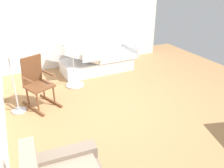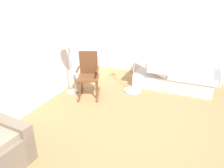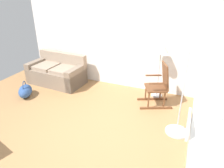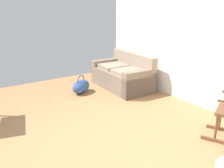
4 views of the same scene
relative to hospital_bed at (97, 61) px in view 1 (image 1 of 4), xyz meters
name	(u,v)px [view 1 (image 1 of 4)]	position (x,y,z in m)	size (l,w,h in m)	color
ground_plane	(133,109)	(-2.25, 0.10, -0.30)	(7.40, 7.40, 0.00)	#9E7247
side_wall	(83,18)	(0.76, 0.10, 1.05)	(0.10, 4.95, 2.70)	white
hospital_bed	(97,61)	(0.00, 0.00, 0.00)	(1.06, 2.11, 0.98)	silver
rocking_chair	(37,83)	(-1.25, 1.79, 0.20)	(0.89, 0.74, 1.05)	brown
floor_lamp	(7,52)	(-1.35, 2.22, 0.93)	(0.34, 0.34, 1.48)	#B2B5BA
iv_pole	(74,76)	(-0.67, 0.86, -0.05)	(0.44, 0.44, 1.69)	#B2B5BA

